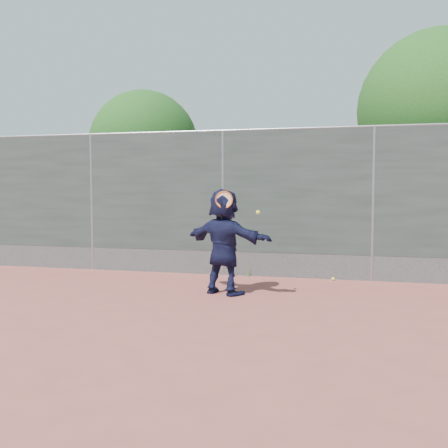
# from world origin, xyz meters

# --- Properties ---
(ground) EXTENTS (80.00, 80.00, 0.00)m
(ground) POSITION_xyz_m (0.00, 0.00, 0.00)
(ground) COLOR #9E4C42
(ground) RESTS_ON ground
(player) EXTENTS (1.75, 1.11, 1.80)m
(player) POSITION_xyz_m (0.48, 1.64, 0.90)
(player) COLOR #131636
(player) RESTS_ON ground
(ball_ground) EXTENTS (0.07, 0.07, 0.07)m
(ball_ground) POSITION_xyz_m (2.27, 3.35, 0.03)
(ball_ground) COLOR #ECF536
(ball_ground) RESTS_ON ground
(fence) EXTENTS (20.00, 0.06, 3.03)m
(fence) POSITION_xyz_m (-0.00, 3.50, 1.58)
(fence) COLOR #38423D
(fence) RESTS_ON ground
(swing_action) EXTENTS (0.75, 0.13, 0.51)m
(swing_action) POSITION_xyz_m (0.58, 1.44, 1.58)
(swing_action) COLOR #DF5115
(swing_action) RESTS_ON ground
(tree_right) EXTENTS (3.78, 3.60, 5.39)m
(tree_right) POSITION_xyz_m (4.68, 5.75, 3.49)
(tree_right) COLOR #382314
(tree_right) RESTS_ON ground
(tree_left) EXTENTS (3.15, 3.00, 4.53)m
(tree_left) POSITION_xyz_m (-2.85, 6.55, 2.94)
(tree_left) COLOR #382314
(tree_left) RESTS_ON ground
(weed_clump) EXTENTS (0.68, 0.07, 0.30)m
(weed_clump) POSITION_xyz_m (0.29, 3.38, 0.13)
(weed_clump) COLOR #387226
(weed_clump) RESTS_ON ground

